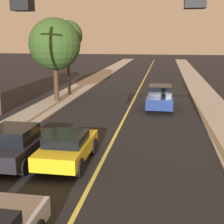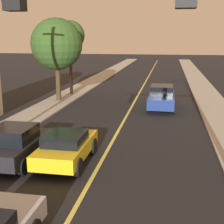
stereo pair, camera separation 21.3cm
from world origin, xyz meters
name	(u,v)px [view 1 (the left image)]	position (x,y,z in m)	size (l,w,h in m)	color
road_surface	(143,82)	(0.00, 36.00, 0.01)	(10.05, 80.00, 0.01)	black
sidewalk_left	(93,80)	(-6.27, 36.00, 0.06)	(2.50, 80.00, 0.12)	#9E998E
sidewalk_right	(196,82)	(6.27, 36.00, 0.06)	(2.50, 80.00, 0.12)	#9E998E
car_near_lane_second	(67,147)	(-1.41, 10.09, 0.73)	(1.90, 3.92, 1.36)	gold
car_outer_lane_second	(16,144)	(-3.62, 9.84, 0.81)	(2.02, 3.92, 1.60)	black
car_far_oncoming	(160,97)	(2.26, 21.35, 0.88)	(1.99, 4.57, 1.75)	navy
tree_left_near	(68,36)	(-6.11, 25.65, 5.37)	(2.66, 2.66, 6.63)	#3D2B1C
tree_left_far	(55,44)	(-6.26, 22.62, 4.71)	(4.15, 4.15, 6.69)	#3D2B1C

